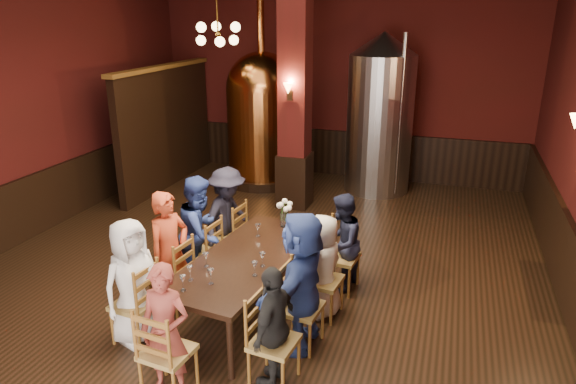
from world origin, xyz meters
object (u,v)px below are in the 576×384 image
(person_1, at_px, (170,253))
(copper_kettle, at_px, (262,117))
(person_2, at_px, (201,233))
(steel_vessel, at_px, (380,114))
(dining_table, at_px, (246,261))
(person_0, at_px, (132,282))
(rose_vase, at_px, (284,209))

(person_1, xyz_separation_m, copper_kettle, (-0.75, 5.11, 0.65))
(person_2, xyz_separation_m, steel_vessel, (1.58, 4.67, 0.80))
(person_2, bearing_deg, copper_kettle, 4.69)
(person_1, distance_m, copper_kettle, 5.21)
(dining_table, relative_size, steel_vessel, 0.80)
(person_0, height_order, steel_vessel, steel_vessel)
(person_0, distance_m, person_1, 0.67)
(person_0, height_order, copper_kettle, copper_kettle)
(person_1, bearing_deg, rose_vase, -21.70)
(person_2, bearing_deg, person_0, 167.87)
(person_2, distance_m, copper_kettle, 4.58)
(person_0, height_order, rose_vase, person_0)
(dining_table, xyz_separation_m, steel_vessel, (0.78, 5.09, 0.88))
(person_2, height_order, copper_kettle, copper_kettle)
(dining_table, xyz_separation_m, copper_kettle, (-1.63, 4.88, 0.73))
(person_0, relative_size, person_2, 0.94)
(person_1, height_order, rose_vase, person_1)
(person_1, xyz_separation_m, rose_vase, (1.03, 1.22, 0.23))
(person_2, bearing_deg, dining_table, -123.35)
(person_0, bearing_deg, rose_vase, -8.65)
(person_0, distance_m, rose_vase, 2.21)
(person_2, relative_size, rose_vase, 4.01)
(dining_table, bearing_deg, steel_vessel, 87.65)
(dining_table, bearing_deg, rose_vase, 87.97)
(steel_vessel, bearing_deg, copper_kettle, -174.87)
(copper_kettle, distance_m, rose_vase, 4.29)
(copper_kettle, bearing_deg, rose_vase, -65.39)
(copper_kettle, xyz_separation_m, steel_vessel, (2.41, 0.22, 0.15))
(copper_kettle, bearing_deg, person_2, -79.50)
(person_1, distance_m, person_2, 0.66)
(dining_table, relative_size, copper_kettle, 0.64)
(person_1, xyz_separation_m, steel_vessel, (1.66, 5.33, 0.80))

